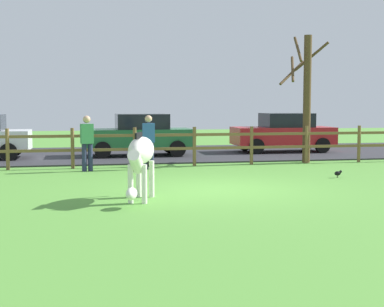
{
  "coord_description": "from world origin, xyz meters",
  "views": [
    {
      "loc": [
        -3.24,
        -12.69,
        1.99
      ],
      "look_at": [
        -0.5,
        0.66,
        0.79
      ],
      "focal_mm": 52.98,
      "sensor_mm": 36.0,
      "label": 1
    }
  ],
  "objects_px": {
    "bare_tree": "(306,94)",
    "visitor_right_of_tree": "(87,141)",
    "zebra": "(140,156)",
    "parked_car_green": "(139,134)",
    "parked_car_red": "(284,132)",
    "visitor_left_of_tree": "(149,139)",
    "crow_on_grass": "(338,173)"
  },
  "relations": [
    {
      "from": "crow_on_grass",
      "to": "parked_car_green",
      "type": "height_order",
      "value": "parked_car_green"
    },
    {
      "from": "bare_tree",
      "to": "zebra",
      "type": "bearing_deg",
      "value": -134.22
    },
    {
      "from": "visitor_right_of_tree",
      "to": "zebra",
      "type": "bearing_deg",
      "value": -79.82
    },
    {
      "from": "bare_tree",
      "to": "parked_car_red",
      "type": "distance_m",
      "value": 3.97
    },
    {
      "from": "visitor_right_of_tree",
      "to": "parked_car_green",
      "type": "bearing_deg",
      "value": 64.79
    },
    {
      "from": "zebra",
      "to": "bare_tree",
      "type": "bearing_deg",
      "value": 45.78
    },
    {
      "from": "visitor_left_of_tree",
      "to": "visitor_right_of_tree",
      "type": "bearing_deg",
      "value": -174.96
    },
    {
      "from": "visitor_left_of_tree",
      "to": "crow_on_grass",
      "type": "bearing_deg",
      "value": -32.55
    },
    {
      "from": "bare_tree",
      "to": "visitor_left_of_tree",
      "type": "xyz_separation_m",
      "value": [
        -5.45,
        -0.94,
        -1.39
      ]
    },
    {
      "from": "bare_tree",
      "to": "visitor_right_of_tree",
      "type": "bearing_deg",
      "value": -171.37
    },
    {
      "from": "zebra",
      "to": "visitor_left_of_tree",
      "type": "distance_m",
      "value": 5.62
    },
    {
      "from": "crow_on_grass",
      "to": "visitor_left_of_tree",
      "type": "height_order",
      "value": "visitor_left_of_tree"
    },
    {
      "from": "crow_on_grass",
      "to": "parked_car_red",
      "type": "relative_size",
      "value": 0.05
    },
    {
      "from": "bare_tree",
      "to": "crow_on_grass",
      "type": "bearing_deg",
      "value": -100.28
    },
    {
      "from": "crow_on_grass",
      "to": "visitor_left_of_tree",
      "type": "bearing_deg",
      "value": 147.45
    },
    {
      "from": "bare_tree",
      "to": "visitor_right_of_tree",
      "type": "distance_m",
      "value": 7.51
    },
    {
      "from": "bare_tree",
      "to": "parked_car_red",
      "type": "xyz_separation_m",
      "value": [
        0.61,
        3.65,
        -1.45
      ]
    },
    {
      "from": "bare_tree",
      "to": "parked_car_green",
      "type": "xyz_separation_m",
      "value": [
        -5.3,
        3.12,
        -1.45
      ]
    },
    {
      "from": "parked_car_green",
      "to": "visitor_right_of_tree",
      "type": "height_order",
      "value": "visitor_right_of_tree"
    },
    {
      "from": "bare_tree",
      "to": "visitor_right_of_tree",
      "type": "height_order",
      "value": "bare_tree"
    },
    {
      "from": "visitor_left_of_tree",
      "to": "visitor_right_of_tree",
      "type": "xyz_separation_m",
      "value": [
        -1.84,
        -0.16,
        0.0
      ]
    },
    {
      "from": "crow_on_grass",
      "to": "visitor_left_of_tree",
      "type": "distance_m",
      "value": 5.67
    },
    {
      "from": "visitor_left_of_tree",
      "to": "visitor_right_of_tree",
      "type": "distance_m",
      "value": 1.85
    },
    {
      "from": "zebra",
      "to": "parked_car_green",
      "type": "height_order",
      "value": "parked_car_green"
    },
    {
      "from": "parked_car_red",
      "to": "visitor_right_of_tree",
      "type": "distance_m",
      "value": 9.22
    },
    {
      "from": "parked_car_green",
      "to": "visitor_right_of_tree",
      "type": "bearing_deg",
      "value": -115.21
    },
    {
      "from": "bare_tree",
      "to": "zebra",
      "type": "height_order",
      "value": "bare_tree"
    },
    {
      "from": "parked_car_red",
      "to": "bare_tree",
      "type": "bearing_deg",
      "value": -99.53
    },
    {
      "from": "parked_car_red",
      "to": "visitor_right_of_tree",
      "type": "height_order",
      "value": "visitor_right_of_tree"
    },
    {
      "from": "crow_on_grass",
      "to": "visitor_right_of_tree",
      "type": "bearing_deg",
      "value": 156.48
    },
    {
      "from": "crow_on_grass",
      "to": "parked_car_red",
      "type": "distance_m",
      "value": 7.76
    },
    {
      "from": "crow_on_grass",
      "to": "bare_tree",
      "type": "bearing_deg",
      "value": 79.72
    }
  ]
}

